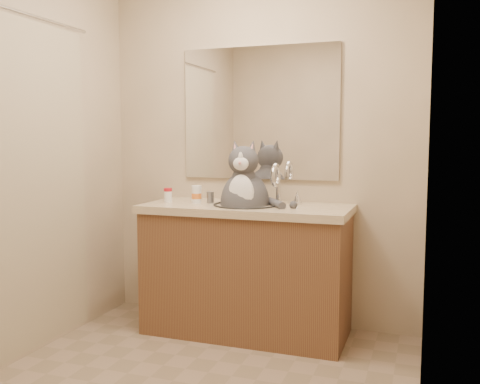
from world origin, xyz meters
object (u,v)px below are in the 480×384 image
Objects in this scene: grey_canister at (210,197)px; pill_bottle_orange at (197,195)px; cat at (245,198)px; pill_bottle_redcap at (168,195)px.

pill_bottle_orange is at bearing -168.10° from grey_canister.
pill_bottle_redcap is (-0.54, -0.02, 0.00)m from cat.
cat is at bearing -5.01° from grey_canister.
cat is 0.54m from pill_bottle_redcap.
pill_bottle_redcap is 0.20m from pill_bottle_orange.
grey_canister is at bearing 11.90° from pill_bottle_orange.
pill_bottle_redcap is 1.24× the size of grey_canister.
pill_bottle_redcap is at bearing -171.40° from grey_canister.
cat is 0.34m from pill_bottle_orange.
pill_bottle_redcap is 0.83× the size of pill_bottle_orange.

